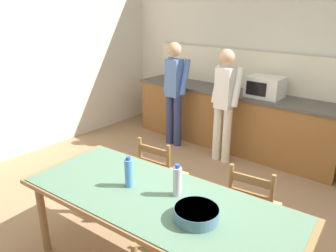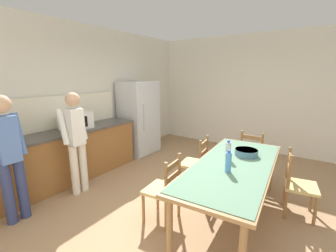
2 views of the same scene
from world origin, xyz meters
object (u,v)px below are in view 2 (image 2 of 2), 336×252
at_px(microwave, 76,121).
at_px(chair_side_far_right, 196,163).
at_px(bottle_off_centre, 228,151).
at_px(chair_side_far_left, 164,190).
at_px(chair_head_end, 252,155).
at_px(serving_bowl, 246,152).
at_px(person_at_sink, 9,153).
at_px(dining_table, 234,169).
at_px(person_at_counter, 76,138).
at_px(bottle_near_centre, 228,162).
at_px(chair_side_near_right, 298,185).
at_px(refrigerator, 139,118).

distance_m(microwave, chair_side_far_right, 2.30).
bearing_deg(bottle_off_centre, chair_side_far_left, 138.92).
bearing_deg(chair_head_end, chair_side_far_left, 74.14).
bearing_deg(serving_bowl, chair_side_far_left, 142.37).
height_order(chair_side_far_right, person_at_sink, person_at_sink).
height_order(dining_table, person_at_counter, person_at_counter).
distance_m(dining_table, person_at_sink, 2.88).
height_order(chair_side_far_right, chair_head_end, same).
distance_m(serving_bowl, chair_head_end, 1.11).
relative_size(dining_table, serving_bowl, 7.38).
xyz_separation_m(serving_bowl, person_at_sink, (-2.09, 2.36, 0.12)).
height_order(bottle_near_centre, person_at_counter, person_at_counter).
relative_size(bottle_off_centre, person_at_sink, 0.16).
xyz_separation_m(chair_side_far_right, person_at_counter, (-1.22, 1.51, 0.49)).
relative_size(microwave, person_at_sink, 0.30).
distance_m(microwave, serving_bowl, 2.98).
height_order(chair_side_near_right, chair_side_far_right, same).
xyz_separation_m(refrigerator, chair_side_far_right, (-0.83, -2.01, -0.43)).
distance_m(refrigerator, serving_bowl, 2.98).
relative_size(bottle_near_centre, bottle_off_centre, 1.00).
xyz_separation_m(bottle_off_centre, chair_side_far_right, (0.36, 0.67, -0.46)).
bearing_deg(chair_side_far_left, serving_bowl, 136.54).
distance_m(bottle_near_centre, chair_side_far_left, 0.91).
xyz_separation_m(chair_side_far_right, person_at_sink, (-2.15, 1.53, 0.50)).
bearing_deg(dining_table, refrigerator, 65.22).
xyz_separation_m(refrigerator, dining_table, (-1.29, -2.80, -0.17)).
height_order(serving_bowl, person_at_counter, person_at_counter).
height_order(microwave, person_at_counter, person_at_counter).
bearing_deg(chair_side_far_left, refrigerator, -137.60).
bearing_deg(bottle_off_centre, person_at_sink, 129.14).
relative_size(microwave, serving_bowl, 1.56).
distance_m(refrigerator, person_at_sink, 3.02).
height_order(dining_table, bottle_off_centre, bottle_off_centre).
distance_m(dining_table, chair_side_far_right, 0.95).
height_order(bottle_off_centre, chair_side_far_left, bottle_off_centre).
distance_m(chair_side_near_right, chair_head_end, 1.20).
xyz_separation_m(chair_side_near_right, chair_side_far_left, (-1.14, 1.43, 0.00)).
distance_m(microwave, chair_side_far_left, 2.21).
bearing_deg(chair_head_end, microwave, 34.90).
bearing_deg(chair_side_far_left, person_at_counter, -89.16).
distance_m(chair_side_far_left, person_at_counter, 1.67).
xyz_separation_m(refrigerator, person_at_counter, (-2.05, -0.50, 0.05)).
relative_size(bottle_near_centre, chair_side_far_left, 0.30).
relative_size(chair_side_far_left, person_at_sink, 0.54).
bearing_deg(bottle_near_centre, dining_table, 4.33).
distance_m(dining_table, chair_head_end, 1.47).
distance_m(bottle_off_centre, chair_side_far_left, 1.01).
bearing_deg(chair_side_far_left, chair_side_far_right, 178.51).
xyz_separation_m(bottle_near_centre, person_at_sink, (-1.40, 2.35, 0.04)).
xyz_separation_m(person_at_sink, person_at_counter, (0.93, -0.02, -0.01)).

